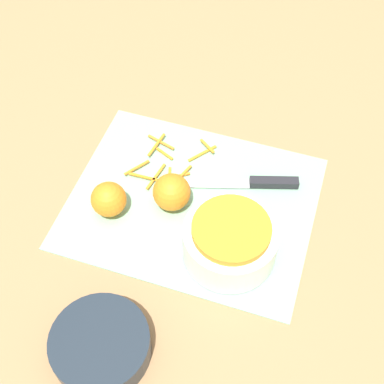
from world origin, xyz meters
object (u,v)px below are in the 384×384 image
Objects in this scene: bowl_speckled at (230,240)px; orange_left at (172,192)px; knife at (260,183)px; bowl_dark at (101,345)px; orange_right at (109,199)px.

bowl_speckled is 2.32× the size of orange_left.
bowl_speckled is 0.17m from knife.
bowl_dark is (0.15, 0.24, -0.02)m from bowl_speckled.
knife is at bearing -111.77° from bowl_dark.
orange_left reaches higher than bowl_dark.
knife is (-0.02, -0.17, -0.04)m from bowl_speckled.
knife is 0.18m from orange_left.
knife is at bearing -147.15° from orange_left.
orange_right is at bearing -4.75° from bowl_speckled.
orange_right is at bearing 12.92° from knife.
orange_left is (-0.01, -0.31, 0.02)m from bowl_dark.
orange_left is at bearing 15.91° from knife.
bowl_dark is 0.44m from knife.
orange_right is (0.26, 0.15, 0.03)m from knife.
orange_right is (0.24, -0.02, -0.01)m from bowl_speckled.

